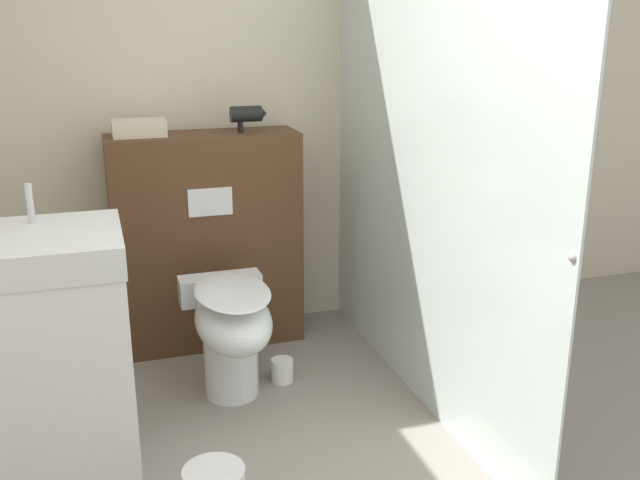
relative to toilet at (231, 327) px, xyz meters
name	(u,v)px	position (x,y,z in m)	size (l,w,h in m)	color
wall_back	(247,104)	(0.29, 0.89, 0.89)	(8.00, 0.06, 2.50)	beige
partition_panel	(207,241)	(0.01, 0.66, 0.21)	(0.97, 0.32, 1.14)	#51331E
shower_glass	(424,176)	(0.82, -0.21, 0.68)	(0.04, 2.13, 2.08)	silver
toilet	(231,327)	(0.00, 0.00, 0.00)	(0.39, 0.65, 0.56)	white
sink_vanity	(47,371)	(-0.75, -0.50, 0.15)	(0.58, 0.51, 1.15)	white
hair_drier	(248,114)	(0.24, 0.63, 0.87)	(0.19, 0.08, 0.13)	black
folded_towel	(139,128)	(-0.30, 0.65, 0.82)	(0.26, 0.14, 0.08)	beige
spare_toilet_roll	(282,370)	(0.26, 0.09, -0.30)	(0.11, 0.11, 0.11)	white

